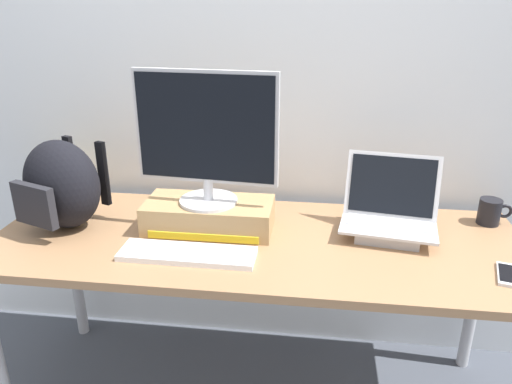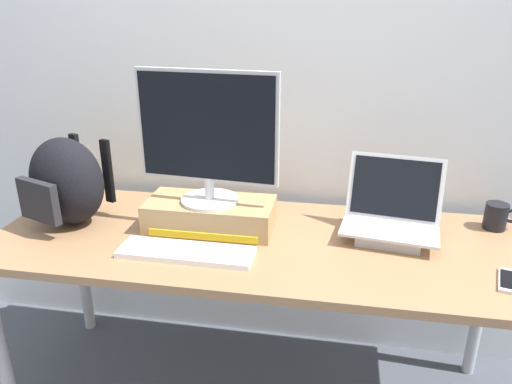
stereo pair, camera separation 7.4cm
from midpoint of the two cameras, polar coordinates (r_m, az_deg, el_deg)
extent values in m
cube|color=silver|center=(2.04, 3.41, 15.08)|extent=(7.00, 0.10, 2.60)
cube|color=#99704C|center=(1.78, 1.20, -5.86)|extent=(1.92, 0.72, 0.03)
cylinder|color=#B2B2B7|center=(2.07, -26.89, -15.96)|extent=(0.05, 0.05, 0.70)
cylinder|color=#B2B2B7|center=(2.48, -18.94, -8.17)|extent=(0.05, 0.05, 0.70)
cylinder|color=#B2B2B7|center=(2.30, 25.68, -11.78)|extent=(0.05, 0.05, 0.70)
cube|color=#A88456|center=(1.83, -4.21, -2.65)|extent=(0.47, 0.22, 0.11)
cube|color=yellow|center=(1.75, -5.08, -5.21)|extent=(0.40, 0.00, 0.03)
cylinder|color=silver|center=(1.81, -4.26, -0.91)|extent=(0.21, 0.21, 0.01)
cylinder|color=silver|center=(1.79, -4.30, 0.47)|extent=(0.04, 0.04, 0.08)
cube|color=silver|center=(1.72, -4.51, 7.57)|extent=(0.52, 0.06, 0.40)
cube|color=black|center=(1.71, -4.64, 7.48)|extent=(0.49, 0.05, 0.37)
cube|color=#ADADB2|center=(1.83, 16.47, -4.68)|extent=(0.25, 0.23, 0.04)
cube|color=silver|center=(1.82, 16.55, -3.96)|extent=(0.37, 0.29, 0.01)
cube|color=#B7B7BC|center=(1.83, 16.60, -3.54)|extent=(0.31, 0.17, 0.00)
cube|color=silver|center=(1.85, 17.08, 0.46)|extent=(0.34, 0.13, 0.23)
cube|color=black|center=(1.85, 17.08, 0.45)|extent=(0.31, 0.11, 0.20)
cube|color=white|center=(1.67, -6.91, -7.05)|extent=(0.46, 0.14, 0.02)
cube|color=silver|center=(1.66, -6.92, -6.70)|extent=(0.43, 0.12, 0.00)
ellipsoid|color=black|center=(1.95, -20.28, 1.17)|extent=(0.37, 0.32, 0.34)
cube|color=#232328|center=(1.89, -23.09, -0.99)|extent=(0.18, 0.09, 0.15)
cube|color=black|center=(2.08, -19.25, 3.08)|extent=(0.04, 0.03, 0.25)
cube|color=black|center=(1.96, -15.95, 2.34)|extent=(0.04, 0.03, 0.25)
cylinder|color=black|center=(2.05, 27.20, -2.55)|extent=(0.08, 0.08, 0.10)
torus|color=black|center=(2.06, 28.69, -2.50)|extent=(0.06, 0.01, 0.06)
cube|color=silver|center=(1.71, 28.95, -9.20)|extent=(0.11, 0.16, 0.01)
sphere|color=gold|center=(2.29, -20.38, 1.17)|extent=(0.12, 0.12, 0.12)
sphere|color=black|center=(2.25, -21.47, 1.11)|extent=(0.02, 0.02, 0.02)
sphere|color=black|center=(2.23, -20.58, 1.05)|extent=(0.02, 0.02, 0.02)
camera|label=1|loc=(0.04, -88.75, 0.50)|focal=34.15mm
camera|label=2|loc=(0.04, 91.25, -0.50)|focal=34.15mm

